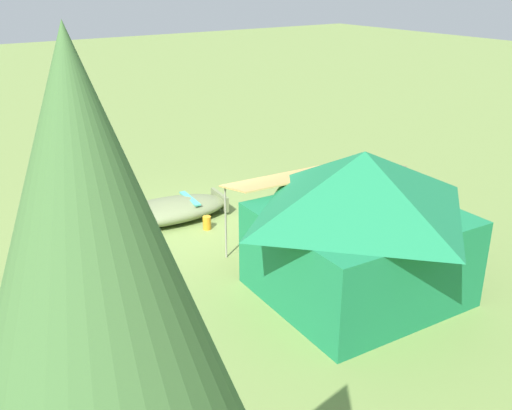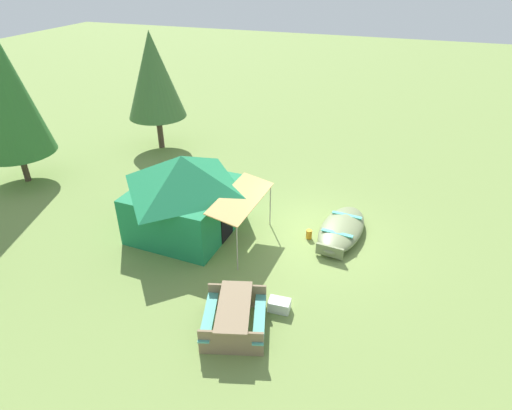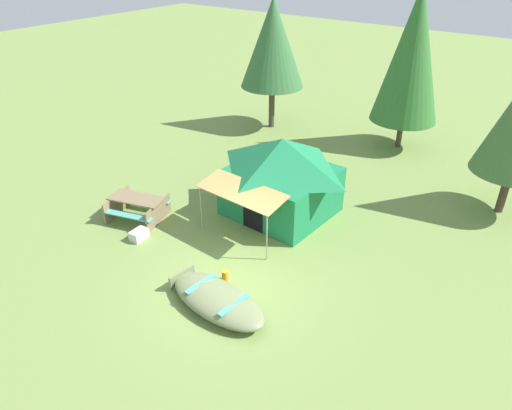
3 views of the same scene
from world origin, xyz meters
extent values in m
plane|color=olive|center=(0.00, 0.00, 0.00)|extent=(80.00, 80.00, 0.00)
ellipsoid|color=#6F7B52|center=(0.32, -0.89, 0.23)|extent=(3.02, 1.57, 0.47)
ellipsoid|color=#272B1C|center=(0.32, -0.89, 0.27)|extent=(2.78, 1.39, 0.17)
cube|color=#46B29B|center=(0.90, -0.95, 0.43)|extent=(0.24, 0.99, 0.04)
cube|color=#46B29B|center=(-0.25, -0.83, 0.43)|extent=(0.24, 0.99, 0.04)
cube|color=#6F7B52|center=(-1.01, -0.75, 0.25)|extent=(0.16, 0.83, 0.36)
cube|color=#1B7B49|center=(-0.99, 3.93, 0.78)|extent=(3.23, 3.05, 1.55)
pyramid|color=#1B7B49|center=(-0.99, 3.93, 2.08)|extent=(3.49, 3.29, 1.06)
cube|color=black|center=(-1.07, 2.48, 0.65)|extent=(0.76, 0.07, 1.24)
cube|color=tan|center=(-1.10, 1.97, 1.60)|extent=(2.83, 1.18, 0.22)
cylinder|color=gray|center=(0.17, 1.46, 0.74)|extent=(0.04, 0.04, 1.48)
cylinder|color=gray|center=(-2.41, 1.60, 0.74)|extent=(0.04, 0.04, 1.48)
cube|color=#836D4F|center=(-4.52, 0.85, 0.72)|extent=(1.88, 1.21, 0.04)
cube|color=#4FA697|center=(-4.36, 0.28, 0.43)|extent=(1.75, 0.73, 0.04)
cube|color=#4FA697|center=(-4.69, 1.43, 0.43)|extent=(1.75, 0.73, 0.04)
cube|color=#836D4F|center=(-5.26, 0.64, 0.35)|extent=(0.46, 1.42, 0.70)
cube|color=#836D4F|center=(-3.78, 1.07, 0.35)|extent=(0.46, 1.42, 0.70)
cube|color=silver|center=(-3.56, 0.02, 0.15)|extent=(0.38, 0.56, 0.31)
cylinder|color=orange|center=(-0.19, 0.05, 0.15)|extent=(0.25, 0.25, 0.30)
cylinder|color=#443F30|center=(-5.75, 10.31, 0.98)|extent=(0.27, 0.27, 1.96)
cone|color=#356839|center=(-5.75, 10.31, 3.88)|extent=(2.86, 2.86, 3.85)
cylinder|color=#4A382C|center=(0.08, 11.55, 0.61)|extent=(0.23, 0.23, 1.23)
cone|color=#306A2D|center=(0.08, 11.55, 3.94)|extent=(2.74, 2.74, 5.41)
cylinder|color=#4D372F|center=(4.91, 8.28, 0.74)|extent=(0.26, 0.26, 1.49)
camera|label=1|loc=(5.52, 10.36, 5.29)|focal=40.75mm
camera|label=2|loc=(-11.41, -2.10, 7.80)|focal=30.24mm
camera|label=3|loc=(6.40, -7.58, 8.18)|focal=33.33mm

